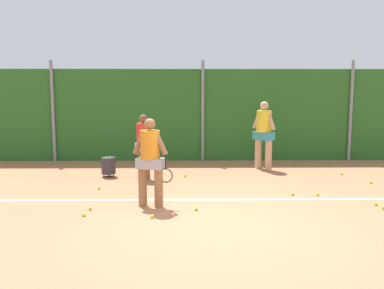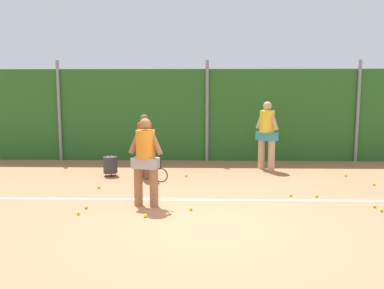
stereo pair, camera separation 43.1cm
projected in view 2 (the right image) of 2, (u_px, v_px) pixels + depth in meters
name	position (u px, v px, depth m)	size (l,w,h in m)	color
ground_plane	(208.00, 196.00, 8.74)	(24.89, 24.89, 0.00)	#B2704C
hedge_fence_backdrop	(207.00, 115.00, 12.99)	(15.93, 0.25, 2.84)	#286023
fence_post_left	(59.00, 111.00, 12.92)	(0.10, 0.10, 3.10)	gray
fence_post_center	(207.00, 111.00, 12.80)	(0.10, 0.10, 3.10)	gray
fence_post_right	(358.00, 111.00, 12.67)	(0.10, 0.10, 3.10)	gray
court_baseline_paint	(208.00, 200.00, 8.45)	(11.64, 0.10, 0.01)	white
player_foreground_near	(146.00, 157.00, 7.89)	(0.77, 0.43, 1.69)	#8C603D
player_midcourt	(145.00, 143.00, 10.39)	(0.53, 0.63, 1.61)	brown
player_backcourt_far	(267.00, 132.00, 11.46)	(0.60, 0.64, 1.89)	tan
ball_hopper	(110.00, 165.00, 10.73)	(0.36, 0.36, 0.51)	#2D2D33
tennis_ball_0	(374.00, 184.00, 9.71)	(0.07, 0.07, 0.07)	#CCDB33
tennis_ball_1	(186.00, 175.00, 10.66)	(0.07, 0.07, 0.07)	#CCDB33
tennis_ball_2	(145.00, 216.00, 7.29)	(0.07, 0.07, 0.07)	#CCDB33
tennis_ball_3	(99.00, 187.00, 9.42)	(0.07, 0.07, 0.07)	#CCDB33
tennis_ball_5	(382.00, 210.00, 7.64)	(0.07, 0.07, 0.07)	#CCDB33
tennis_ball_6	(375.00, 206.00, 7.89)	(0.07, 0.07, 0.07)	#CCDB33
tennis_ball_7	(191.00, 209.00, 7.71)	(0.07, 0.07, 0.07)	#CCDB33
tennis_ball_8	(316.00, 196.00, 8.66)	(0.07, 0.07, 0.07)	#CCDB33
tennis_ball_9	(86.00, 207.00, 7.83)	(0.07, 0.07, 0.07)	#CCDB33
tennis_ball_11	(78.00, 213.00, 7.45)	(0.07, 0.07, 0.07)	#CCDB33
tennis_ball_12	(291.00, 195.00, 8.72)	(0.07, 0.07, 0.07)	#CCDB33
tennis_ball_13	(346.00, 175.00, 10.71)	(0.07, 0.07, 0.07)	#CCDB33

